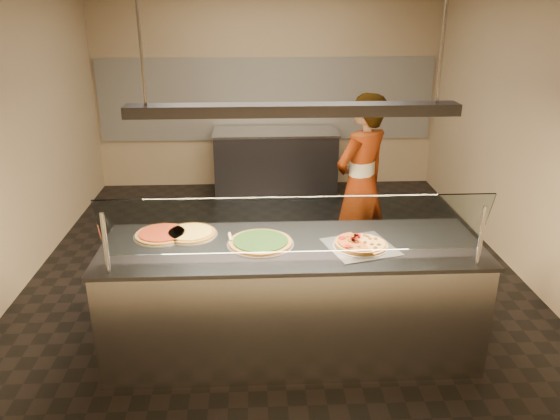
{
  "coord_description": "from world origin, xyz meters",
  "views": [
    {
      "loc": [
        -0.21,
        -5.06,
        2.65
      ],
      "look_at": [
        0.0,
        -0.82,
        1.02
      ],
      "focal_mm": 35.0,
      "sensor_mm": 36.0,
      "label": 1
    }
  ],
  "objects_px": {
    "half_pizza_sausage": "(373,243)",
    "half_pizza_pepperoni": "(348,243)",
    "serving_counter": "(291,298)",
    "perforated_tray": "(361,246)",
    "prep_table": "(275,162)",
    "pizza_tomato": "(162,234)",
    "heat_lamp_housing": "(293,110)",
    "pizza_cheese": "(190,233)",
    "sneeze_guard": "(296,226)",
    "pizza_spatula": "(236,239)",
    "pizza_spinach": "(260,242)",
    "worker": "(361,184)"
  },
  "relations": [
    {
      "from": "serving_counter",
      "to": "half_pizza_sausage",
      "type": "relative_size",
      "value": 6.71
    },
    {
      "from": "half_pizza_pepperoni",
      "to": "heat_lamp_housing",
      "type": "xyz_separation_m",
      "value": [
        -0.42,
        0.07,
        0.99
      ]
    },
    {
      "from": "perforated_tray",
      "to": "half_pizza_pepperoni",
      "type": "height_order",
      "value": "half_pizza_pepperoni"
    },
    {
      "from": "pizza_cheese",
      "to": "prep_table",
      "type": "bearing_deg",
      "value": 77.27
    },
    {
      "from": "sneeze_guard",
      "to": "half_pizza_pepperoni",
      "type": "distance_m",
      "value": 0.57
    },
    {
      "from": "serving_counter",
      "to": "prep_table",
      "type": "height_order",
      "value": "same"
    },
    {
      "from": "worker",
      "to": "heat_lamp_housing",
      "type": "bearing_deg",
      "value": 22.06
    },
    {
      "from": "perforated_tray",
      "to": "pizza_spinach",
      "type": "xyz_separation_m",
      "value": [
        -0.75,
        0.09,
        0.01
      ]
    },
    {
      "from": "pizza_cheese",
      "to": "pizza_spatula",
      "type": "height_order",
      "value": "pizza_spatula"
    },
    {
      "from": "pizza_tomato",
      "to": "worker",
      "type": "relative_size",
      "value": 0.24
    },
    {
      "from": "half_pizza_pepperoni",
      "to": "heat_lamp_housing",
      "type": "bearing_deg",
      "value": 171.04
    },
    {
      "from": "sneeze_guard",
      "to": "pizza_cheese",
      "type": "relative_size",
      "value": 6.19
    },
    {
      "from": "pizza_cheese",
      "to": "half_pizza_sausage",
      "type": "bearing_deg",
      "value": -12.21
    },
    {
      "from": "sneeze_guard",
      "to": "pizza_cheese",
      "type": "height_order",
      "value": "sneeze_guard"
    },
    {
      "from": "half_pizza_pepperoni",
      "to": "prep_table",
      "type": "relative_size",
      "value": 0.24
    },
    {
      "from": "pizza_tomato",
      "to": "pizza_spatula",
      "type": "xyz_separation_m",
      "value": [
        0.58,
        -0.16,
        0.01
      ]
    },
    {
      "from": "serving_counter",
      "to": "perforated_tray",
      "type": "bearing_deg",
      "value": -7.49
    },
    {
      "from": "sneeze_guard",
      "to": "pizza_spatula",
      "type": "bearing_deg",
      "value": 136.39
    },
    {
      "from": "pizza_spatula",
      "to": "perforated_tray",
      "type": "bearing_deg",
      "value": -7.87
    },
    {
      "from": "half_pizza_sausage",
      "to": "pizza_cheese",
      "type": "relative_size",
      "value": 1.01
    },
    {
      "from": "pizza_cheese",
      "to": "prep_table",
      "type": "height_order",
      "value": "pizza_cheese"
    },
    {
      "from": "sneeze_guard",
      "to": "worker",
      "type": "distance_m",
      "value": 1.98
    },
    {
      "from": "pizza_tomato",
      "to": "prep_table",
      "type": "xyz_separation_m",
      "value": [
        1.04,
        3.65,
        -0.48
      ]
    },
    {
      "from": "half_pizza_sausage",
      "to": "pizza_spatula",
      "type": "xyz_separation_m",
      "value": [
        -1.03,
        0.13,
        0.0
      ]
    },
    {
      "from": "serving_counter",
      "to": "prep_table",
      "type": "xyz_separation_m",
      "value": [
        0.04,
        3.87,
        0.0
      ]
    },
    {
      "from": "perforated_tray",
      "to": "serving_counter",
      "type": "bearing_deg",
      "value": 172.51
    },
    {
      "from": "worker",
      "to": "heat_lamp_housing",
      "type": "relative_size",
      "value": 0.8
    },
    {
      "from": "serving_counter",
      "to": "sneeze_guard",
      "type": "bearing_deg",
      "value": -90.0
    },
    {
      "from": "pizza_spinach",
      "to": "worker",
      "type": "height_order",
      "value": "worker"
    },
    {
      "from": "pizza_tomato",
      "to": "heat_lamp_housing",
      "type": "bearing_deg",
      "value": -12.54
    },
    {
      "from": "sneeze_guard",
      "to": "half_pizza_pepperoni",
      "type": "relative_size",
      "value": 6.15
    },
    {
      "from": "pizza_spinach",
      "to": "pizza_spatula",
      "type": "relative_size",
      "value": 2.2
    },
    {
      "from": "worker",
      "to": "heat_lamp_housing",
      "type": "height_order",
      "value": "heat_lamp_housing"
    },
    {
      "from": "pizza_cheese",
      "to": "pizza_tomato",
      "type": "bearing_deg",
      "value": -177.8
    },
    {
      "from": "perforated_tray",
      "to": "pizza_cheese",
      "type": "distance_m",
      "value": 1.33
    },
    {
      "from": "sneeze_guard",
      "to": "pizza_cheese",
      "type": "bearing_deg",
      "value": 143.78
    },
    {
      "from": "half_pizza_sausage",
      "to": "pizza_spinach",
      "type": "relative_size",
      "value": 0.84
    },
    {
      "from": "sneeze_guard",
      "to": "prep_table",
      "type": "relative_size",
      "value": 1.49
    },
    {
      "from": "half_pizza_pepperoni",
      "to": "pizza_cheese",
      "type": "height_order",
      "value": "half_pizza_pepperoni"
    },
    {
      "from": "pizza_spatula",
      "to": "prep_table",
      "type": "bearing_deg",
      "value": 83.08
    },
    {
      "from": "sneeze_guard",
      "to": "worker",
      "type": "bearing_deg",
      "value": 65.83
    },
    {
      "from": "half_pizza_sausage",
      "to": "half_pizza_pepperoni",
      "type": "bearing_deg",
      "value": 179.18
    },
    {
      "from": "pizza_spatula",
      "to": "pizza_cheese",
      "type": "bearing_deg",
      "value": 154.73
    },
    {
      "from": "half_pizza_sausage",
      "to": "pizza_cheese",
      "type": "height_order",
      "value": "half_pizza_sausage"
    },
    {
      "from": "pizza_spinach",
      "to": "pizza_tomato",
      "type": "height_order",
      "value": "pizza_spinach"
    },
    {
      "from": "heat_lamp_housing",
      "to": "sneeze_guard",
      "type": "bearing_deg",
      "value": -90.0
    },
    {
      "from": "serving_counter",
      "to": "prep_table",
      "type": "relative_size",
      "value": 1.63
    },
    {
      "from": "pizza_spatula",
      "to": "prep_table",
      "type": "height_order",
      "value": "pizza_spatula"
    },
    {
      "from": "prep_table",
      "to": "half_pizza_sausage",
      "type": "bearing_deg",
      "value": -81.8
    },
    {
      "from": "half_pizza_sausage",
      "to": "pizza_cheese",
      "type": "xyz_separation_m",
      "value": [
        -1.39,
        0.3,
        -0.01
      ]
    }
  ]
}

